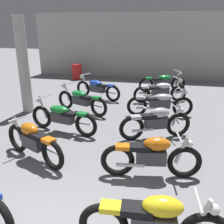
{
  "coord_description": "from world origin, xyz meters",
  "views": [
    {
      "loc": [
        1.4,
        -1.72,
        2.82
      ],
      "look_at": [
        0.0,
        4.72,
        0.55
      ],
      "focal_mm": 39.69,
      "sensor_mm": 36.0,
      "label": 1
    }
  ],
  "objects_px": {
    "motorcycle_left_row_2": "(62,117)",
    "motorcycle_right_row_3": "(160,103)",
    "motorcycle_left_row_3": "(81,100)",
    "motorcycle_right_row_4": "(161,91)",
    "oil_drum": "(77,72)",
    "motorcycle_right_row_2": "(156,122)",
    "support_pillar": "(23,66)",
    "motorcycle_right_row_0": "(154,222)",
    "motorcycle_right_row_1": "(152,156)",
    "motorcycle_left_row_4": "(97,88)",
    "motorcycle_right_row_5": "(163,82)",
    "motorcycle_left_row_1": "(33,141)"
  },
  "relations": [
    {
      "from": "motorcycle_left_row_2",
      "to": "motorcycle_left_row_4",
      "type": "distance_m",
      "value": 3.52
    },
    {
      "from": "motorcycle_left_row_4",
      "to": "motorcycle_right_row_1",
      "type": "xyz_separation_m",
      "value": [
        2.54,
        -5.22,
        0.01
      ]
    },
    {
      "from": "motorcycle_right_row_5",
      "to": "oil_drum",
      "type": "xyz_separation_m",
      "value": [
        -4.81,
        1.92,
        -0.03
      ]
    },
    {
      "from": "motorcycle_left_row_2",
      "to": "motorcycle_right_row_0",
      "type": "bearing_deg",
      "value": -51.61
    },
    {
      "from": "motorcycle_left_row_2",
      "to": "oil_drum",
      "type": "distance_m",
      "value": 7.54
    },
    {
      "from": "motorcycle_left_row_4",
      "to": "motorcycle_right_row_4",
      "type": "distance_m",
      "value": 2.56
    },
    {
      "from": "motorcycle_right_row_1",
      "to": "oil_drum",
      "type": "relative_size",
      "value": 2.31
    },
    {
      "from": "oil_drum",
      "to": "motorcycle_right_row_2",
      "type": "bearing_deg",
      "value": -56.06
    },
    {
      "from": "motorcycle_left_row_4",
      "to": "oil_drum",
      "type": "bearing_deg",
      "value": 121.01
    },
    {
      "from": "motorcycle_left_row_1",
      "to": "motorcycle_right_row_5",
      "type": "xyz_separation_m",
      "value": [
        2.64,
        6.87,
        -0.01
      ]
    },
    {
      "from": "support_pillar",
      "to": "motorcycle_right_row_2",
      "type": "relative_size",
      "value": 1.73
    },
    {
      "from": "motorcycle_right_row_1",
      "to": "motorcycle_right_row_2",
      "type": "distance_m",
      "value": 1.84
    },
    {
      "from": "motorcycle_right_row_0",
      "to": "motorcycle_right_row_5",
      "type": "height_order",
      "value": "motorcycle_right_row_5"
    },
    {
      "from": "motorcycle_left_row_4",
      "to": "motorcycle_right_row_5",
      "type": "relative_size",
      "value": 0.99
    },
    {
      "from": "motorcycle_right_row_4",
      "to": "motorcycle_right_row_5",
      "type": "distance_m",
      "value": 1.71
    },
    {
      "from": "motorcycle_right_row_3",
      "to": "motorcycle_right_row_4",
      "type": "bearing_deg",
      "value": 91.23
    },
    {
      "from": "motorcycle_right_row_5",
      "to": "motorcycle_left_row_3",
      "type": "bearing_deg",
      "value": -126.72
    },
    {
      "from": "motorcycle_right_row_1",
      "to": "motorcycle_right_row_5",
      "type": "height_order",
      "value": "motorcycle_right_row_5"
    },
    {
      "from": "support_pillar",
      "to": "motorcycle_left_row_1",
      "type": "distance_m",
      "value": 3.75
    },
    {
      "from": "motorcycle_left_row_1",
      "to": "motorcycle_right_row_4",
      "type": "distance_m",
      "value": 5.79
    },
    {
      "from": "motorcycle_right_row_2",
      "to": "motorcycle_right_row_4",
      "type": "relative_size",
      "value": 0.9
    },
    {
      "from": "support_pillar",
      "to": "motorcycle_right_row_5",
      "type": "bearing_deg",
      "value": 40.28
    },
    {
      "from": "motorcycle_left_row_3",
      "to": "oil_drum",
      "type": "relative_size",
      "value": 2.41
    },
    {
      "from": "motorcycle_left_row_4",
      "to": "oil_drum",
      "type": "distance_m",
      "value": 4.31
    },
    {
      "from": "motorcycle_left_row_3",
      "to": "motorcycle_right_row_2",
      "type": "height_order",
      "value": "motorcycle_left_row_3"
    },
    {
      "from": "motorcycle_right_row_0",
      "to": "motorcycle_right_row_2",
      "type": "bearing_deg",
      "value": 92.39
    },
    {
      "from": "motorcycle_right_row_2",
      "to": "motorcycle_right_row_4",
      "type": "distance_m",
      "value": 3.45
    },
    {
      "from": "motorcycle_left_row_2",
      "to": "motorcycle_right_row_5",
      "type": "bearing_deg",
      "value": 63.64
    },
    {
      "from": "motorcycle_right_row_3",
      "to": "motorcycle_right_row_5",
      "type": "xyz_separation_m",
      "value": [
        -0.0,
        3.38,
        0.0
      ]
    },
    {
      "from": "motorcycle_left_row_4",
      "to": "motorcycle_right_row_3",
      "type": "height_order",
      "value": "same"
    },
    {
      "from": "motorcycle_right_row_2",
      "to": "motorcycle_right_row_5",
      "type": "distance_m",
      "value": 5.16
    },
    {
      "from": "motorcycle_left_row_3",
      "to": "motorcycle_right_row_2",
      "type": "xyz_separation_m",
      "value": [
        2.62,
        -1.58,
        0.01
      ]
    },
    {
      "from": "motorcycle_left_row_1",
      "to": "motorcycle_right_row_4",
      "type": "height_order",
      "value": "motorcycle_right_row_4"
    },
    {
      "from": "motorcycle_left_row_1",
      "to": "motorcycle_right_row_0",
      "type": "bearing_deg",
      "value": -34.17
    },
    {
      "from": "motorcycle_left_row_3",
      "to": "motorcycle_right_row_3",
      "type": "relative_size",
      "value": 0.95
    },
    {
      "from": "motorcycle_left_row_4",
      "to": "motorcycle_right_row_3",
      "type": "xyz_separation_m",
      "value": [
        2.6,
        -1.6,
        0.0
      ]
    },
    {
      "from": "motorcycle_left_row_2",
      "to": "motorcycle_right_row_4",
      "type": "height_order",
      "value": "same"
    },
    {
      "from": "motorcycle_left_row_4",
      "to": "motorcycle_right_row_0",
      "type": "height_order",
      "value": "motorcycle_left_row_4"
    },
    {
      "from": "motorcycle_right_row_0",
      "to": "motorcycle_right_row_2",
      "type": "relative_size",
      "value": 1.07
    },
    {
      "from": "motorcycle_left_row_3",
      "to": "motorcycle_right_row_0",
      "type": "distance_m",
      "value": 5.85
    },
    {
      "from": "motorcycle_left_row_4",
      "to": "motorcycle_right_row_0",
      "type": "bearing_deg",
      "value": -68.85
    },
    {
      "from": "motorcycle_left_row_1",
      "to": "motorcycle_left_row_4",
      "type": "height_order",
      "value": "motorcycle_left_row_4"
    },
    {
      "from": "support_pillar",
      "to": "motorcycle_left_row_4",
      "type": "distance_m",
      "value": 3.07
    },
    {
      "from": "oil_drum",
      "to": "motorcycle_left_row_1",
      "type": "bearing_deg",
      "value": -76.09
    },
    {
      "from": "support_pillar",
      "to": "motorcycle_right_row_0",
      "type": "distance_m",
      "value": 6.83
    },
    {
      "from": "motorcycle_left_row_1",
      "to": "motorcycle_right_row_2",
      "type": "relative_size",
      "value": 0.98
    },
    {
      "from": "motorcycle_left_row_2",
      "to": "motorcycle_right_row_3",
      "type": "bearing_deg",
      "value": 36.08
    },
    {
      "from": "motorcycle_left_row_2",
      "to": "motorcycle_left_row_3",
      "type": "bearing_deg",
      "value": 91.45
    },
    {
      "from": "motorcycle_left_row_3",
      "to": "motorcycle_right_row_4",
      "type": "distance_m",
      "value": 3.23
    },
    {
      "from": "motorcycle_left_row_3",
      "to": "motorcycle_right_row_5",
      "type": "bearing_deg",
      "value": 53.28
    }
  ]
}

